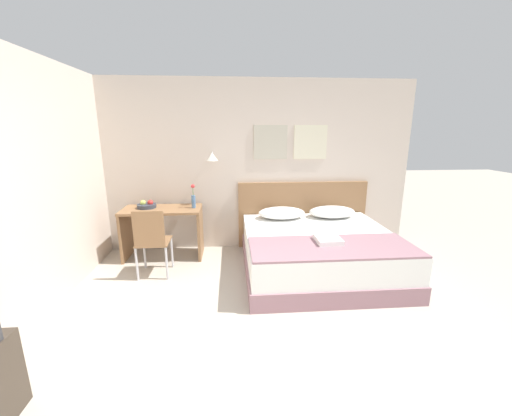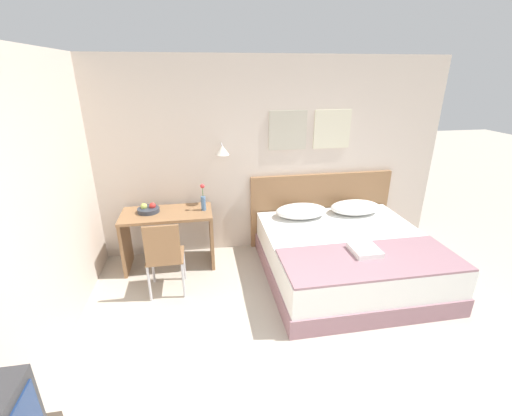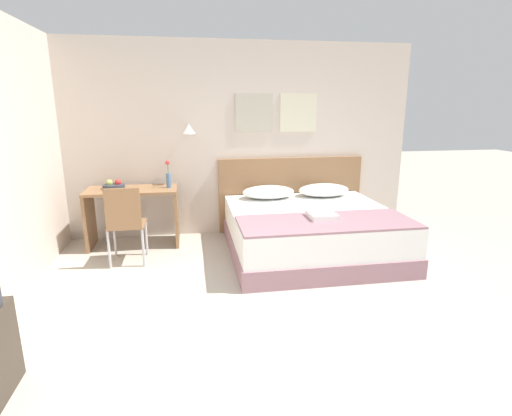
{
  "view_description": "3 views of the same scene",
  "coord_description": "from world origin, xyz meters",
  "px_view_note": "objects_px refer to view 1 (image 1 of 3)",
  "views": [
    {
      "loc": [
        -0.27,
        -2.03,
        1.91
      ],
      "look_at": [
        0.03,
        1.73,
        0.95
      ],
      "focal_mm": 22.0,
      "sensor_mm": 36.0,
      "label": 1
    },
    {
      "loc": [
        -0.87,
        -1.61,
        2.44
      ],
      "look_at": [
        -0.29,
        1.73,
        1.08
      ],
      "focal_mm": 24.0,
      "sensor_mm": 36.0,
      "label": 2
    },
    {
      "loc": [
        -0.57,
        -2.67,
        1.82
      ],
      "look_at": [
        0.14,
        1.52,
        0.71
      ],
      "focal_mm": 28.0,
      "sensor_mm": 36.0,
      "label": 3
    }
  ],
  "objects_px": {
    "pillow_right": "(332,212)",
    "throw_blanket": "(333,247)",
    "desk": "(163,224)",
    "desk_chair": "(151,238)",
    "headboard": "(302,214)",
    "pillow_left": "(282,213)",
    "bed": "(318,252)",
    "flower_vase": "(193,198)",
    "folded_towel_near_foot": "(328,240)",
    "fruit_bowl": "(147,205)"
  },
  "relations": [
    {
      "from": "pillow_right",
      "to": "desk",
      "type": "xyz_separation_m",
      "value": [
        -2.6,
        -0.01,
        -0.12
      ]
    },
    {
      "from": "bed",
      "to": "fruit_bowl",
      "type": "distance_m",
      "value": 2.59
    },
    {
      "from": "desk_chair",
      "to": "flower_vase",
      "type": "distance_m",
      "value": 0.91
    },
    {
      "from": "bed",
      "to": "fruit_bowl",
      "type": "relative_size",
      "value": 7.23
    },
    {
      "from": "bed",
      "to": "pillow_left",
      "type": "distance_m",
      "value": 0.89
    },
    {
      "from": "headboard",
      "to": "fruit_bowl",
      "type": "height_order",
      "value": "headboard"
    },
    {
      "from": "pillow_left",
      "to": "desk_chair",
      "type": "distance_m",
      "value": 1.94
    },
    {
      "from": "pillow_left",
      "to": "pillow_right",
      "type": "height_order",
      "value": "same"
    },
    {
      "from": "pillow_left",
      "to": "folded_towel_near_foot",
      "type": "height_order",
      "value": "pillow_left"
    },
    {
      "from": "headboard",
      "to": "pillow_left",
      "type": "distance_m",
      "value": 0.51
    },
    {
      "from": "desk_chair",
      "to": "fruit_bowl",
      "type": "height_order",
      "value": "desk_chair"
    },
    {
      "from": "folded_towel_near_foot",
      "to": "flower_vase",
      "type": "height_order",
      "value": "flower_vase"
    },
    {
      "from": "throw_blanket",
      "to": "flower_vase",
      "type": "height_order",
      "value": "flower_vase"
    },
    {
      "from": "folded_towel_near_foot",
      "to": "desk",
      "type": "relative_size",
      "value": 0.29
    },
    {
      "from": "pillow_right",
      "to": "fruit_bowl",
      "type": "height_order",
      "value": "fruit_bowl"
    },
    {
      "from": "throw_blanket",
      "to": "pillow_left",
      "type": "bearing_deg",
      "value": 107.39
    },
    {
      "from": "pillow_right",
      "to": "desk",
      "type": "height_order",
      "value": "desk"
    },
    {
      "from": "headboard",
      "to": "flower_vase",
      "type": "height_order",
      "value": "flower_vase"
    },
    {
      "from": "pillow_left",
      "to": "pillow_right",
      "type": "distance_m",
      "value": 0.8
    },
    {
      "from": "pillow_left",
      "to": "headboard",
      "type": "bearing_deg",
      "value": 37.28
    },
    {
      "from": "desk",
      "to": "bed",
      "type": "bearing_deg",
      "value": -17.41
    },
    {
      "from": "desk",
      "to": "desk_chair",
      "type": "height_order",
      "value": "desk_chair"
    },
    {
      "from": "pillow_right",
      "to": "desk_chair",
      "type": "height_order",
      "value": "desk_chair"
    },
    {
      "from": "folded_towel_near_foot",
      "to": "flower_vase",
      "type": "relative_size",
      "value": 0.92
    },
    {
      "from": "folded_towel_near_foot",
      "to": "flower_vase",
      "type": "xyz_separation_m",
      "value": [
        -1.71,
        1.12,
        0.29
      ]
    },
    {
      "from": "pillow_right",
      "to": "throw_blanket",
      "type": "relative_size",
      "value": 0.37
    },
    {
      "from": "folded_towel_near_foot",
      "to": "fruit_bowl",
      "type": "bearing_deg",
      "value": 154.0
    },
    {
      "from": "pillow_left",
      "to": "flower_vase",
      "type": "height_order",
      "value": "flower_vase"
    },
    {
      "from": "flower_vase",
      "to": "desk_chair",
      "type": "bearing_deg",
      "value": -124.63
    },
    {
      "from": "desk",
      "to": "pillow_right",
      "type": "bearing_deg",
      "value": 0.31
    },
    {
      "from": "bed",
      "to": "fruit_bowl",
      "type": "xyz_separation_m",
      "value": [
        -2.43,
        0.75,
        0.52
      ]
    },
    {
      "from": "folded_towel_near_foot",
      "to": "desk_chair",
      "type": "distance_m",
      "value": 2.23
    },
    {
      "from": "pillow_right",
      "to": "desk_chair",
      "type": "bearing_deg",
      "value": -164.86
    },
    {
      "from": "throw_blanket",
      "to": "folded_towel_near_foot",
      "type": "bearing_deg",
      "value": 96.18
    },
    {
      "from": "desk_chair",
      "to": "fruit_bowl",
      "type": "xyz_separation_m",
      "value": [
        -0.23,
        0.75,
        0.25
      ]
    },
    {
      "from": "desk",
      "to": "pillow_left",
      "type": "bearing_deg",
      "value": 0.44
    },
    {
      "from": "headboard",
      "to": "flower_vase",
      "type": "relative_size",
      "value": 5.92
    },
    {
      "from": "desk_chair",
      "to": "flower_vase",
      "type": "relative_size",
      "value": 2.6
    },
    {
      "from": "desk",
      "to": "fruit_bowl",
      "type": "bearing_deg",
      "value": 165.88
    },
    {
      "from": "desk",
      "to": "headboard",
      "type": "bearing_deg",
      "value": 8.19
    },
    {
      "from": "pillow_right",
      "to": "fruit_bowl",
      "type": "xyz_separation_m",
      "value": [
        -2.82,
        0.04,
        0.15
      ]
    },
    {
      "from": "folded_towel_near_foot",
      "to": "flower_vase",
      "type": "distance_m",
      "value": 2.06
    },
    {
      "from": "pillow_left",
      "to": "folded_towel_near_foot",
      "type": "relative_size",
      "value": 2.18
    },
    {
      "from": "bed",
      "to": "desk",
      "type": "height_order",
      "value": "desk"
    },
    {
      "from": "bed",
      "to": "pillow_right",
      "type": "height_order",
      "value": "pillow_right"
    },
    {
      "from": "throw_blanket",
      "to": "desk_chair",
      "type": "bearing_deg",
      "value": 165.55
    },
    {
      "from": "folded_towel_near_foot",
      "to": "desk_chair",
      "type": "height_order",
      "value": "desk_chair"
    },
    {
      "from": "desk_chair",
      "to": "flower_vase",
      "type": "xyz_separation_m",
      "value": [
        0.47,
        0.69,
        0.36
      ]
    },
    {
      "from": "bed",
      "to": "desk_chair",
      "type": "relative_size",
      "value": 2.14
    },
    {
      "from": "desk",
      "to": "flower_vase",
      "type": "xyz_separation_m",
      "value": [
        0.47,
        -0.0,
        0.38
      ]
    }
  ]
}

